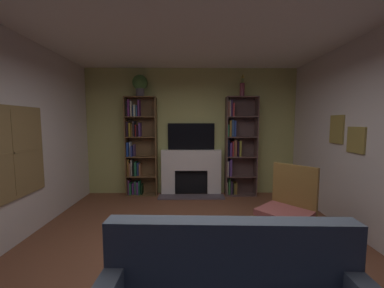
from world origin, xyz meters
TOP-DOWN VIEW (x-y plane):
  - ground_plane at (0.00, 0.00)m, footprint 6.51×6.51m
  - wall_back_accent at (0.00, 2.74)m, footprint 4.81×0.06m
  - ceiling at (0.00, 0.00)m, footprint 4.81×5.55m
  - fireplace at (0.00, 2.61)m, footprint 1.43×0.49m
  - tv at (0.00, 2.68)m, footprint 1.04×0.06m
  - bookshelf_left at (-1.18, 2.62)m, footprint 0.68×0.27m
  - bookshelf_right at (1.02, 2.60)m, footprint 0.68×0.31m
  - potted_plant at (-1.10, 2.56)m, footprint 0.32×0.32m
  - vase_with_flowers at (1.10, 2.56)m, footprint 0.10×0.10m
  - armchair at (1.28, 0.49)m, footprint 0.82×0.83m

SIDE VIEW (x-z plane):
  - ground_plane at x=0.00m, z-range 0.00..0.00m
  - armchair at x=1.28m, z-range -0.01..1.04m
  - fireplace at x=0.00m, z-range 0.02..1.03m
  - bookshelf_left at x=-1.18m, z-range -0.01..2.17m
  - bookshelf_right at x=1.02m, z-range -0.01..2.17m
  - tv at x=0.00m, z-range 1.02..1.61m
  - wall_back_accent at x=0.00m, z-range 0.00..2.82m
  - vase_with_flowers at x=1.10m, z-range 2.11..2.59m
  - potted_plant at x=-1.10m, z-range 2.22..2.68m
  - ceiling at x=0.00m, z-range 2.82..2.88m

